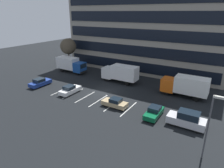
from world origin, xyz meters
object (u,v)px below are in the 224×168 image
Objects in this scene: sedan_navy at (40,82)px; bare_tree at (68,46)px; suv_silver at (187,119)px; box_truck_orange at (185,85)px; box_truck_white at (120,73)px; street_light at (211,120)px; sedan_forest at (154,112)px; sedan_white at (70,90)px; sedan_tan at (115,103)px; box_truck_blue at (71,64)px.

bare_tree reaches higher than sedan_navy.
box_truck_orange is at bearing 103.88° from suv_silver.
box_truck_orange reaches higher than suv_silver.
box_truck_white is 16.09m from sedan_navy.
box_truck_white is at bearing 146.49° from suv_silver.
suv_silver is 1.06× the size of sedan_navy.
street_light reaches higher than sedan_navy.
street_light is at bearing -40.11° from box_truck_white.
bare_tree is at bearing 173.10° from box_truck_orange.
sedan_forest is 23.29m from sedan_navy.
sedan_white is 1.04× the size of sedan_forest.
sedan_forest reaches higher than sedan_tan.
box_truck_orange is 1.14× the size of street_light.
suv_silver is (29.06, -10.20, -0.97)m from box_truck_blue.
bare_tree is (-12.33, 13.05, 4.79)m from sedan_white.
street_light reaches higher than sedan_tan.
box_truck_orange is 1.68× the size of suv_silver.
box_truck_white is at bearing 139.89° from street_light.
box_truck_white is 1.83× the size of sedan_white.
street_light is at bearing -27.53° from bare_tree.
street_light reaches higher than box_truck_orange.
suv_silver is (4.37, -0.20, 0.33)m from sedan_forest.
sedan_white is at bearing -179.86° from sedan_forest.
sedan_tan is at bearing -31.40° from bare_tree.
sedan_forest is 9.63m from street_light.
box_truck_blue reaches higher than sedan_navy.
street_light reaches higher than suv_silver.
suv_silver is at bearing -33.51° from box_truck_white.
suv_silver is 27.66m from sedan_navy.
bare_tree is (-4.71, 13.34, 4.76)m from sedan_navy.
bare_tree is at bearing 157.80° from suv_silver.
suv_silver is (2.37, -9.58, -1.02)m from box_truck_orange.
box_truck_white is at bearing -0.06° from box_truck_blue.
box_truck_white reaches higher than sedan_tan.
street_light reaches higher than box_truck_blue.
box_truck_blue is (-26.69, 0.62, -0.05)m from box_truck_orange.
box_truck_blue is 21.22m from sedan_tan.
street_light is (2.78, -5.11, 3.32)m from suv_silver.
sedan_white is 7.62m from sedan_navy.
box_truck_white is at bearing 115.14° from sedan_tan.
sedan_tan is (-8.19, -9.69, -1.36)m from box_truck_orange.
sedan_navy is (-17.11, -0.02, 0.07)m from sedan_tan.
sedan_navy is 0.58× the size of bare_tree.
sedan_white is at bearing -46.63° from bare_tree.
sedan_tan is (4.83, -10.30, -1.35)m from box_truck_white.
bare_tree is (-3.32, 3.01, 3.52)m from box_truck_blue.
bare_tree is at bearing 152.47° from street_light.
sedan_forest is at bearing 0.81° from sedan_navy.
box_truck_orange is at bearing 77.91° from sedan_forest.
sedan_white is at bearing -48.09° from box_truck_blue.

